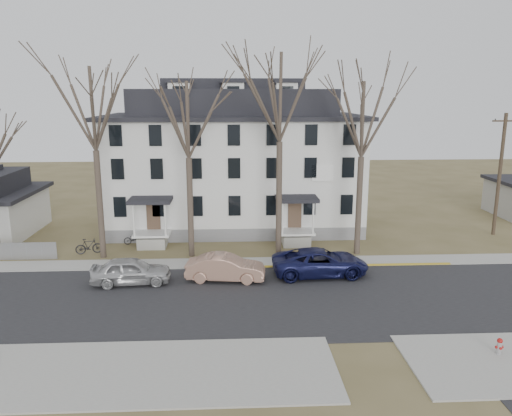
{
  "coord_description": "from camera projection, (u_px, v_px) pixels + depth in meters",
  "views": [
    {
      "loc": [
        -2.15,
        -23.14,
        10.86
      ],
      "look_at": [
        -0.6,
        9.0,
        3.51
      ],
      "focal_mm": 35.0,
      "sensor_mm": 36.0,
      "label": 1
    }
  ],
  "objects": [
    {
      "name": "ground",
      "position": [
        277.0,
        316.0,
        25.05
      ],
      "size": [
        120.0,
        120.0,
        0.0
      ],
      "primitive_type": "plane",
      "color": "brown",
      "rests_on": "ground"
    },
    {
      "name": "fire_hydrant",
      "position": [
        499.0,
        347.0,
        21.15
      ],
      "size": [
        0.33,
        0.31,
        0.8
      ],
      "color": "#B7B7BA",
      "rests_on": "ground"
    },
    {
      "name": "tree_center",
      "position": [
        280.0,
        91.0,
        32.17
      ],
      "size": [
        9.0,
        9.0,
        14.7
      ],
      "color": "#473B31",
      "rests_on": "ground"
    },
    {
      "name": "bicycle_left",
      "position": [
        135.0,
        239.0,
        36.71
      ],
      "size": [
        1.66,
        0.64,
        0.86
      ],
      "primitive_type": "imported",
      "rotation": [
        0.0,
        0.0,
        1.61
      ],
      "color": "black",
      "rests_on": "ground"
    },
    {
      "name": "tree_mid_right",
      "position": [
        363.0,
        114.0,
        32.76
      ],
      "size": [
        7.8,
        7.8,
        12.74
      ],
      "color": "#473B31",
      "rests_on": "ground"
    },
    {
      "name": "car_tan",
      "position": [
        226.0,
        268.0,
        29.61
      ],
      "size": [
        4.84,
        2.16,
        1.54
      ],
      "primitive_type": "imported",
      "rotation": [
        0.0,
        0.0,
        1.46
      ],
      "color": "#A47863",
      "rests_on": "ground"
    },
    {
      "name": "tree_far_left",
      "position": [
        93.0,
        103.0,
        31.77
      ],
      "size": [
        8.4,
        8.4,
        13.72
      ],
      "color": "#473B31",
      "rests_on": "ground"
    },
    {
      "name": "main_road",
      "position": [
        273.0,
        300.0,
        27.0
      ],
      "size": [
        120.0,
        10.0,
        0.04
      ],
      "primitive_type": "cube",
      "color": "#27272A",
      "rests_on": "ground"
    },
    {
      "name": "utility_pole_far",
      "position": [
        500.0,
        173.0,
        38.46
      ],
      "size": [
        2.0,
        0.28,
        9.5
      ],
      "color": "#3D3023",
      "rests_on": "ground"
    },
    {
      "name": "car_silver",
      "position": [
        131.0,
        271.0,
        29.06
      ],
      "size": [
        4.72,
        2.21,
        1.56
      ],
      "primitive_type": "imported",
      "rotation": [
        0.0,
        0.0,
        1.65
      ],
      "color": "#B5B5B5",
      "rests_on": "ground"
    },
    {
      "name": "car_navy",
      "position": [
        320.0,
        263.0,
        30.46
      ],
      "size": [
        5.97,
        3.01,
        1.62
      ],
      "primitive_type": "imported",
      "rotation": [
        0.0,
        0.0,
        1.63
      ],
      "color": "#131641",
      "rests_on": "ground"
    },
    {
      "name": "yellow_curb",
      "position": [
        344.0,
        267.0,
        32.2
      ],
      "size": [
        14.0,
        0.25,
        0.06
      ],
      "primitive_type": "cube",
      "color": "gold",
      "rests_on": "ground"
    },
    {
      "name": "near_sidewalk_left",
      "position": [
        87.0,
        374.0,
        19.81
      ],
      "size": [
        20.0,
        5.0,
        0.08
      ],
      "primitive_type": "cube",
      "color": "#A09F97",
      "rests_on": "ground"
    },
    {
      "name": "tree_mid_left",
      "position": [
        187.0,
        114.0,
        32.22
      ],
      "size": [
        7.8,
        7.8,
        12.74
      ],
      "color": "#473B31",
      "rests_on": "ground"
    },
    {
      "name": "bicycle_right",
      "position": [
        89.0,
        247.0,
        34.57
      ],
      "size": [
        1.88,
        0.99,
        1.09
      ],
      "primitive_type": "imported",
      "rotation": [
        0.0,
        0.0,
        1.85
      ],
      "color": "black",
      "rests_on": "ground"
    },
    {
      "name": "boarding_house",
      "position": [
        234.0,
        162.0,
        41.24
      ],
      "size": [
        20.8,
        12.36,
        12.05
      ],
      "color": "slate",
      "rests_on": "ground"
    },
    {
      "name": "far_sidewalk",
      "position": [
        266.0,
        263.0,
        32.84
      ],
      "size": [
        120.0,
        2.0,
        0.08
      ],
      "primitive_type": "cube",
      "color": "#A09F97",
      "rests_on": "ground"
    }
  ]
}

